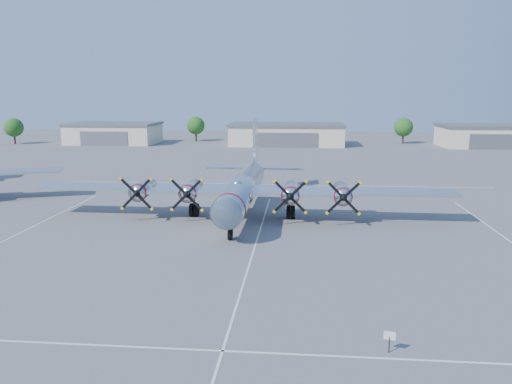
# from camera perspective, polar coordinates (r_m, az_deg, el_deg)

# --- Properties ---
(ground) EXTENTS (260.00, 260.00, 0.00)m
(ground) POSITION_cam_1_polar(r_m,az_deg,el_deg) (46.50, 0.40, -4.60)
(ground) COLOR #5C5C5F
(ground) RESTS_ON ground
(parking_lines) EXTENTS (60.00, 50.08, 0.01)m
(parking_lines) POSITION_cam_1_polar(r_m,az_deg,el_deg) (44.82, 0.21, -5.19)
(parking_lines) COLOR silver
(parking_lines) RESTS_ON ground
(hangar_west) EXTENTS (22.60, 14.60, 5.40)m
(hangar_west) POSITION_cam_1_polar(r_m,az_deg,el_deg) (135.99, -15.91, 6.51)
(hangar_west) COLOR beige
(hangar_west) RESTS_ON ground
(hangar_center) EXTENTS (28.60, 14.60, 5.40)m
(hangar_center) POSITION_cam_1_polar(r_m,az_deg,el_deg) (127.01, 3.53, 6.62)
(hangar_center) COLOR beige
(hangar_center) RESTS_ON ground
(hangar_east) EXTENTS (20.60, 14.60, 5.40)m
(hangar_east) POSITION_cam_1_polar(r_m,az_deg,el_deg) (134.45, 24.55, 5.89)
(hangar_east) COLOR beige
(hangar_east) RESTS_ON ground
(tree_far_west) EXTENTS (4.80, 4.80, 6.64)m
(tree_far_west) POSITION_cam_1_polar(r_m,az_deg,el_deg) (143.32, -25.96, 6.64)
(tree_far_west) COLOR #382619
(tree_far_west) RESTS_ON ground
(tree_west) EXTENTS (4.80, 4.80, 6.64)m
(tree_west) POSITION_cam_1_polar(r_m,az_deg,el_deg) (137.90, -6.89, 7.54)
(tree_west) COLOR #382619
(tree_west) RESTS_ON ground
(tree_east) EXTENTS (4.80, 4.80, 6.64)m
(tree_east) POSITION_cam_1_polar(r_m,az_deg,el_deg) (135.44, 16.51, 7.10)
(tree_east) COLOR #382619
(tree_east) RESTS_ON ground
(main_bomber_b29) EXTENTS (43.24, 29.75, 9.51)m
(main_bomber_b29) POSITION_cam_1_polar(r_m,az_deg,el_deg) (53.81, -1.36, -2.42)
(main_bomber_b29) COLOR silver
(main_bomber_b29) RESTS_ON ground
(info_placard) EXTENTS (0.58, 0.17, 1.11)m
(info_placard) POSITION_cam_1_polar(r_m,az_deg,el_deg) (26.44, 15.02, -15.80)
(info_placard) COLOR black
(info_placard) RESTS_ON ground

